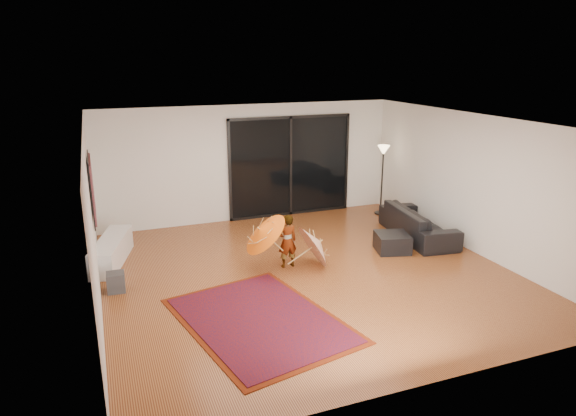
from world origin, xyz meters
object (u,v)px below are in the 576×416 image
media_console (112,251)px  sofa (418,223)px  ottoman (392,242)px  child (287,241)px

media_console → sofa: (6.20, -0.83, 0.08)m
sofa → media_console: bearing=89.5°
ottoman → sofa: bearing=28.7°
media_console → ottoman: 5.42m
media_console → ottoman: bearing=1.6°
media_console → child: bearing=-8.0°
media_console → sofa: bearing=8.4°
sofa → ottoman: bearing=125.9°
media_console → child: 3.31m
media_console → sofa: sofa is taller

